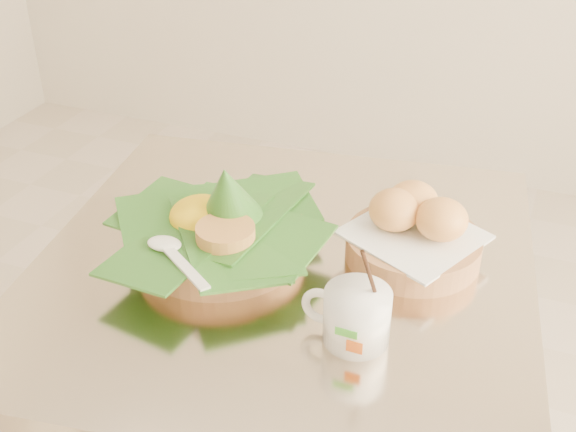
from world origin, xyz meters
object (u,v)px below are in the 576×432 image
at_px(bread_basket, 414,232).
at_px(coffee_mug, 355,314).
at_px(rice_basket, 219,226).
at_px(cafe_table, 284,374).

height_order(bread_basket, coffee_mug, coffee_mug).
bearing_deg(rice_basket, cafe_table, 5.03).
distance_m(cafe_table, rice_basket, 0.28).
xyz_separation_m(cafe_table, bread_basket, (0.17, 0.08, 0.26)).
xyz_separation_m(rice_basket, bread_basket, (0.26, 0.09, -0.00)).
distance_m(cafe_table, bread_basket, 0.32).
bearing_deg(coffee_mug, bread_basket, 82.90).
bearing_deg(coffee_mug, cafe_table, 139.68).
xyz_separation_m(rice_basket, coffee_mug, (0.24, -0.11, -0.00)).
height_order(cafe_table, rice_basket, rice_basket).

